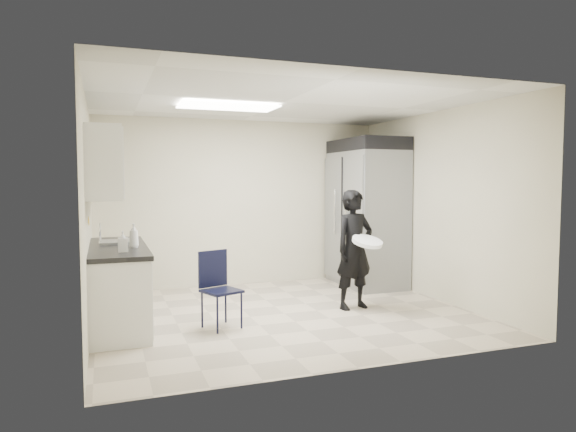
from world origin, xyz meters
name	(u,v)px	position (x,y,z in m)	size (l,w,h in m)	color
floor	(284,314)	(0.00, 0.00, 0.00)	(4.50, 4.50, 0.00)	#C0AF97
ceiling	(284,102)	(0.00, 0.00, 2.60)	(4.50, 4.50, 0.00)	silver
back_wall	(243,203)	(0.00, 2.00, 1.30)	(4.50, 4.50, 0.00)	beige
left_wall	(87,213)	(-2.25, 0.00, 1.30)	(4.00, 4.00, 0.00)	beige
right_wall	(439,206)	(2.25, 0.00, 1.30)	(4.00, 4.00, 0.00)	beige
ceiling_panel	(228,107)	(-0.60, 0.40, 2.57)	(1.20, 0.60, 0.02)	white
lower_counter	(118,287)	(-1.95, 0.20, 0.43)	(0.60, 1.90, 0.86)	silver
countertop	(117,248)	(-1.95, 0.20, 0.89)	(0.64, 1.95, 0.05)	black
sink	(118,246)	(-1.93, 0.45, 0.87)	(0.42, 0.40, 0.14)	gray
faucet	(100,235)	(-2.13, 0.45, 1.02)	(0.02, 0.02, 0.24)	silver
upper_cabinets	(103,165)	(-2.08, 0.20, 1.83)	(0.35, 1.80, 0.75)	silver
towel_dispenser	(99,183)	(-2.14, 1.35, 1.62)	(0.22, 0.30, 0.35)	black
notice_sticker_left	(88,220)	(-2.24, 0.10, 1.22)	(0.00, 0.12, 0.07)	yellow
notice_sticker_right	(89,222)	(-2.24, 0.30, 1.18)	(0.00, 0.12, 0.07)	yellow
commercial_fridge	(366,219)	(1.83, 1.27, 1.05)	(0.80, 1.35, 2.10)	gray
fridge_compressor	(367,146)	(1.83, 1.27, 2.20)	(0.80, 1.35, 0.20)	black
folding_chair	(222,291)	(-0.87, -0.35, 0.42)	(0.37, 0.37, 0.84)	black
man_tuxedo	(354,249)	(0.94, -0.04, 0.77)	(0.56, 0.37, 1.53)	black
bucket_lid	(367,241)	(0.99, -0.29, 0.89)	(0.38, 0.38, 0.05)	white
soap_bottle_a	(134,236)	(-1.78, -0.05, 1.04)	(0.10, 0.10, 0.27)	white
soap_bottle_b	(123,241)	(-1.90, -0.36, 1.02)	(0.10, 0.10, 0.22)	#A9A9B5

